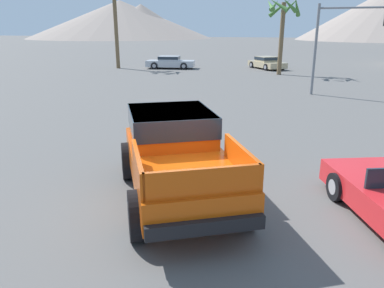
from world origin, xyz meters
The scene contains 8 objects.
ground_plane centered at (0.00, 0.00, 0.00)m, with size 320.00×320.00×0.00m, color #5B5956.
orange_pickup_truck centered at (-0.25, 0.25, 1.08)m, with size 4.27×5.39×1.86m.
parked_car_silver centered at (-10.57, 26.89, 0.60)m, with size 4.79×2.58×1.17m.
parked_car_tan centered at (-1.68, 29.42, 0.59)m, with size 4.05×4.44×1.15m.
traffic_light_main centered at (4.23, 15.61, 3.55)m, with size 4.06×0.38×5.02m.
palm_tree_tall centered at (-0.15, 25.11, 4.64)m, with size 2.85×2.86×6.14m.
palm_tree_short centered at (-15.47, 25.62, 5.79)m, with size 2.73×2.83×7.71m.
distant_mountain_range centered at (5.33, 128.98, 7.80)m, with size 196.00×72.92×18.04m.
Camera 1 is at (2.58, -7.36, 3.72)m, focal length 35.00 mm.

